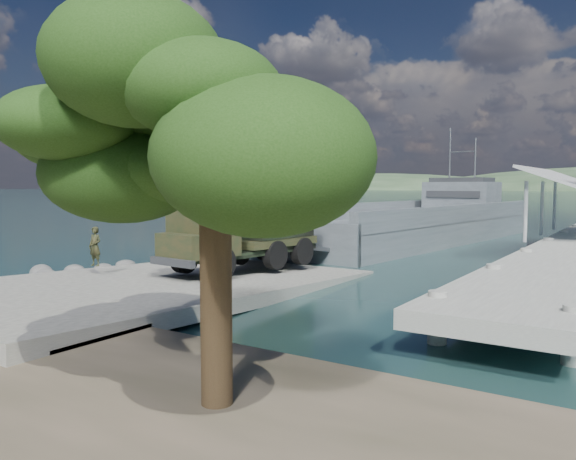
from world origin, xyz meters
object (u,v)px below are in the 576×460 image
(landing_craft, at_px, (410,230))
(military_truck, at_px, (250,227))
(soldier, at_px, (95,256))
(overhang_tree, at_px, (210,136))

(landing_craft, xyz_separation_m, military_truck, (0.34, -20.25, 1.52))
(military_truck, distance_m, soldier, 6.57)
(soldier, relative_size, overhang_tree, 0.23)
(landing_craft, relative_size, overhang_tree, 4.98)
(landing_craft, height_order, military_truck, landing_craft)
(overhang_tree, bearing_deg, soldier, 150.31)
(soldier, bearing_deg, military_truck, 45.65)
(soldier, height_order, overhang_tree, overhang_tree)
(military_truck, xyz_separation_m, soldier, (-3.97, -5.13, -1.04))
(military_truck, height_order, overhang_tree, overhang_tree)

